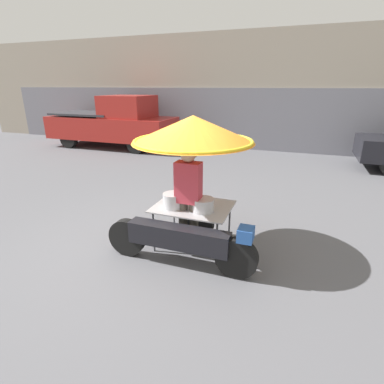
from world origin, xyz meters
The scene contains 5 objects.
ground_plane centered at (0.00, 0.00, 0.00)m, with size 36.00×36.00×0.00m, color #56565B.
shopfront_building centered at (0.00, 9.47, 2.22)m, with size 28.00×2.06×4.47m.
vendor_motorcycle_cart centered at (0.53, 0.20, 1.61)m, with size 2.29×1.80×2.09m.
vendor_person centered at (0.51, 0.10, 0.94)m, with size 0.38×0.22×1.67m.
pickup_truck centered at (-5.40, 6.97, 1.00)m, with size 5.37×1.93×2.12m.
Camera 1 is at (2.02, -3.84, 2.50)m, focal length 28.00 mm.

